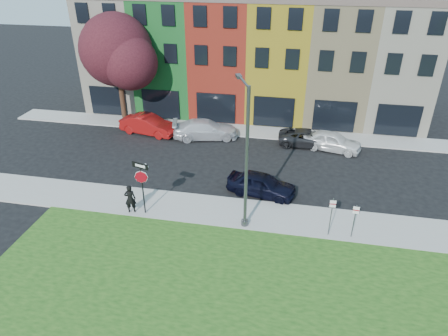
% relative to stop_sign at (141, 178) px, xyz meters
% --- Properties ---
extents(ground, '(120.00, 120.00, 0.00)m').
position_rel_stop_sign_xyz_m(ground, '(6.21, -1.94, -2.46)').
color(ground, black).
rests_on(ground, ground).
extents(sidewalk_near, '(40.00, 3.00, 0.12)m').
position_rel_stop_sign_xyz_m(sidewalk_near, '(8.21, 1.06, -2.40)').
color(sidewalk_near, '#98948F').
rests_on(sidewalk_near, ground).
extents(sidewalk_far, '(40.00, 2.40, 0.12)m').
position_rel_stop_sign_xyz_m(sidewalk_far, '(3.21, 13.06, -2.40)').
color(sidewalk_far, '#98948F').
rests_on(sidewalk_far, ground).
extents(rowhouse_block, '(30.00, 10.12, 10.00)m').
position_rel_stop_sign_xyz_m(rowhouse_block, '(3.71, 19.24, 2.53)').
color(rowhouse_block, beige).
rests_on(rowhouse_block, ground).
extents(stop_sign, '(1.02, 0.32, 3.30)m').
position_rel_stop_sign_xyz_m(stop_sign, '(0.00, 0.00, 0.00)').
color(stop_sign, black).
rests_on(stop_sign, sidewalk_near).
extents(man, '(0.88, 0.77, 1.78)m').
position_rel_stop_sign_xyz_m(man, '(-0.82, -0.04, -1.45)').
color(man, black).
rests_on(man, sidewalk_near).
extents(sedan_near, '(3.35, 4.95, 1.47)m').
position_rel_stop_sign_xyz_m(sedan_near, '(6.39, 3.48, -1.73)').
color(sedan_near, black).
rests_on(sedan_near, ground).
extents(parked_car_red, '(3.56, 5.47, 1.58)m').
position_rel_stop_sign_xyz_m(parked_car_red, '(-3.87, 11.12, -1.67)').
color(parked_car_red, maroon).
rests_on(parked_car_red, ground).
extents(parked_car_silver, '(4.74, 6.32, 1.53)m').
position_rel_stop_sign_xyz_m(parked_car_silver, '(0.99, 11.16, -1.69)').
color(parked_car_silver, silver).
rests_on(parked_car_silver, ground).
extents(parked_car_dark, '(2.16, 4.62, 1.28)m').
position_rel_stop_sign_xyz_m(parked_car_dark, '(9.20, 11.30, -1.82)').
color(parked_car_dark, black).
rests_on(parked_car_dark, ground).
extents(parked_car_white, '(3.74, 5.17, 1.49)m').
position_rel_stop_sign_xyz_m(parked_car_white, '(11.01, 10.84, -1.71)').
color(parked_car_white, silver).
rests_on(parked_car_white, ground).
extents(street_lamp, '(1.20, 2.45, 7.97)m').
position_rel_stop_sign_xyz_m(street_lamp, '(5.79, 0.15, 1.68)').
color(street_lamp, '#4B4D50').
rests_on(street_lamp, sidewalk_near).
extents(parking_sign_a, '(0.32, 0.09, 2.32)m').
position_rel_stop_sign_xyz_m(parking_sign_a, '(10.42, -0.05, -0.90)').
color(parking_sign_a, '#4B4D50').
rests_on(parking_sign_a, sidewalk_near).
extents(parking_sign_b, '(0.32, 0.10, 2.01)m').
position_rel_stop_sign_xyz_m(parking_sign_b, '(11.62, -0.00, -1.07)').
color(parking_sign_b, '#4B4D50').
rests_on(parking_sign_b, sidewalk_near).
extents(tree_purple, '(7.09, 6.21, 9.23)m').
position_rel_stop_sign_xyz_m(tree_purple, '(-6.68, 13.00, 3.79)').
color(tree_purple, black).
rests_on(tree_purple, sidewalk_far).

